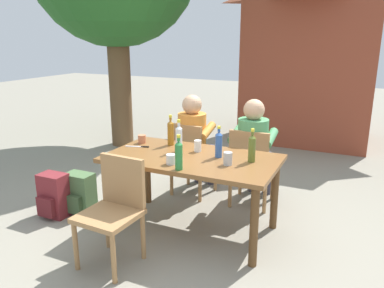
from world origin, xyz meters
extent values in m
plane|color=gray|center=(0.00, 0.00, 0.00)|extent=(24.00, 24.00, 0.00)
cube|color=brown|center=(0.00, 0.00, 0.72)|extent=(1.57, 0.87, 0.04)
cylinder|color=brown|center=(-0.71, -0.35, 0.35)|extent=(0.07, 0.07, 0.70)
cylinder|color=brown|center=(0.71, -0.35, 0.35)|extent=(0.07, 0.07, 0.70)
cylinder|color=brown|center=(-0.71, 0.35, 0.35)|extent=(0.07, 0.07, 0.70)
cylinder|color=brown|center=(0.71, 0.35, 0.35)|extent=(0.07, 0.07, 0.70)
cube|color=#A37547|center=(0.35, 0.81, 0.43)|extent=(0.45, 0.45, 0.04)
cube|color=#A37547|center=(0.36, 0.61, 0.66)|extent=(0.42, 0.05, 0.42)
cylinder|color=#A37547|center=(0.54, 1.01, 0.21)|extent=(0.04, 0.04, 0.41)
cylinder|color=#A37547|center=(0.16, 1.00, 0.21)|extent=(0.04, 0.04, 0.41)
cylinder|color=#A37547|center=(0.55, 0.63, 0.21)|extent=(0.04, 0.04, 0.41)
cylinder|color=#A37547|center=(0.17, 0.62, 0.21)|extent=(0.04, 0.04, 0.41)
cube|color=#A37547|center=(-0.35, 0.81, 0.43)|extent=(0.48, 0.48, 0.04)
cube|color=#A37547|center=(-0.37, 0.62, 0.66)|extent=(0.42, 0.08, 0.42)
cylinder|color=#A37547|center=(-0.15, 0.99, 0.21)|extent=(0.04, 0.04, 0.41)
cylinder|color=#A37547|center=(-0.53, 1.02, 0.21)|extent=(0.04, 0.04, 0.41)
cylinder|color=#A37547|center=(-0.18, 0.61, 0.21)|extent=(0.04, 0.04, 0.41)
cylinder|color=#A37547|center=(-0.56, 0.64, 0.21)|extent=(0.04, 0.04, 0.41)
cube|color=#A37547|center=(-0.35, -0.81, 0.43)|extent=(0.46, 0.46, 0.04)
cube|color=#A37547|center=(-0.34, -0.61, 0.66)|extent=(0.42, 0.06, 0.42)
cylinder|color=#A37547|center=(-0.55, -0.99, 0.21)|extent=(0.04, 0.04, 0.41)
cylinder|color=#A37547|center=(-0.18, -1.02, 0.21)|extent=(0.04, 0.04, 0.41)
cylinder|color=#A37547|center=(-0.53, -0.61, 0.21)|extent=(0.04, 0.04, 0.41)
cylinder|color=#A37547|center=(-0.15, -0.64, 0.21)|extent=(0.04, 0.04, 0.41)
cylinder|color=#4C935B|center=(0.35, 0.76, 0.71)|extent=(0.32, 0.32, 0.52)
sphere|color=tan|center=(0.35, 0.76, 1.07)|extent=(0.22, 0.22, 0.22)
cylinder|color=#383847|center=(0.44, 0.96, 0.45)|extent=(0.14, 0.40, 0.14)
cylinder|color=#383847|center=(0.44, 1.16, 0.23)|extent=(0.11, 0.11, 0.45)
cylinder|color=#4C935B|center=(0.54, 0.76, 0.79)|extent=(0.09, 0.31, 0.16)
cylinder|color=#383847|center=(0.26, 0.96, 0.45)|extent=(0.14, 0.40, 0.14)
cylinder|color=#383847|center=(0.26, 1.16, 0.23)|extent=(0.11, 0.11, 0.45)
cylinder|color=#4C935B|center=(0.16, 0.76, 0.79)|extent=(0.09, 0.31, 0.16)
cylinder|color=orange|center=(-0.35, 0.76, 0.71)|extent=(0.32, 0.32, 0.52)
sphere|color=tan|center=(-0.35, 0.76, 1.07)|extent=(0.22, 0.22, 0.22)
cylinder|color=#383847|center=(-0.26, 0.96, 0.45)|extent=(0.14, 0.40, 0.14)
cylinder|color=#383847|center=(-0.26, 1.16, 0.23)|extent=(0.11, 0.11, 0.45)
cylinder|color=orange|center=(-0.16, 0.76, 0.79)|extent=(0.09, 0.31, 0.16)
cylinder|color=#383847|center=(-0.44, 0.96, 0.45)|extent=(0.14, 0.40, 0.14)
cylinder|color=#383847|center=(-0.44, 1.16, 0.23)|extent=(0.11, 0.11, 0.45)
cylinder|color=orange|center=(-0.54, 0.76, 0.79)|extent=(0.09, 0.31, 0.16)
cylinder|color=#996019|center=(-0.36, 0.26, 0.85)|extent=(0.06, 0.06, 0.22)
cone|color=#996019|center=(-0.36, 0.26, 0.98)|extent=(0.06, 0.06, 0.03)
cylinder|color=#996019|center=(-0.36, 0.26, 1.01)|extent=(0.03, 0.03, 0.03)
cylinder|color=yellow|center=(-0.36, 0.26, 1.03)|extent=(0.03, 0.03, 0.02)
cylinder|color=#566623|center=(0.54, 0.09, 0.84)|extent=(0.06, 0.06, 0.22)
cone|color=#566623|center=(0.54, 0.09, 0.97)|extent=(0.06, 0.06, 0.03)
cylinder|color=#566623|center=(0.54, 0.09, 1.00)|extent=(0.03, 0.03, 0.03)
cylinder|color=yellow|center=(0.54, 0.09, 1.02)|extent=(0.03, 0.03, 0.02)
cylinder|color=white|center=(-0.18, 0.09, 0.85)|extent=(0.06, 0.06, 0.22)
cone|color=white|center=(-0.18, 0.09, 0.98)|extent=(0.06, 0.06, 0.03)
cylinder|color=white|center=(-0.18, 0.09, 1.01)|extent=(0.03, 0.03, 0.03)
cylinder|color=yellow|center=(-0.18, 0.09, 1.03)|extent=(0.03, 0.03, 0.02)
cylinder|color=#2D56A3|center=(0.23, 0.09, 0.84)|extent=(0.06, 0.06, 0.21)
cone|color=#2D56A3|center=(0.23, 0.09, 0.96)|extent=(0.06, 0.06, 0.03)
cylinder|color=#2D56A3|center=(0.23, 0.09, 0.99)|extent=(0.03, 0.03, 0.03)
cylinder|color=yellow|center=(0.23, 0.09, 1.02)|extent=(0.03, 0.03, 0.02)
cylinder|color=#287A38|center=(0.05, -0.37, 0.84)|extent=(0.06, 0.06, 0.22)
cone|color=#287A38|center=(0.05, -0.37, 0.97)|extent=(0.06, 0.06, 0.03)
cylinder|color=#287A38|center=(0.05, -0.37, 1.00)|extent=(0.03, 0.03, 0.03)
cylinder|color=yellow|center=(0.05, -0.37, 1.02)|extent=(0.03, 0.03, 0.02)
cylinder|color=#BC6B47|center=(-0.66, 0.20, 0.78)|extent=(0.08, 0.08, 0.09)
cylinder|color=silver|center=(-0.08, -0.27, 0.78)|extent=(0.08, 0.08, 0.09)
cylinder|color=#B2B7BC|center=(0.38, -0.08, 0.79)|extent=(0.08, 0.08, 0.11)
cylinder|color=white|center=(-0.02, 0.17, 0.79)|extent=(0.07, 0.07, 0.11)
cube|color=silver|center=(-0.66, 0.05, 0.74)|extent=(0.18, 0.07, 0.01)
cube|color=black|center=(-0.55, 0.08, 0.74)|extent=(0.08, 0.04, 0.01)
cube|color=maroon|center=(-1.41, -0.34, 0.23)|extent=(0.28, 0.19, 0.46)
cube|color=maroon|center=(-1.41, -0.46, 0.15)|extent=(0.20, 0.06, 0.20)
cube|color=#47663D|center=(-1.22, -0.16, 0.22)|extent=(0.29, 0.19, 0.43)
cube|color=#395130|center=(-1.22, -0.29, 0.14)|extent=(0.21, 0.06, 0.19)
cylinder|color=brown|center=(-2.34, 2.22, 1.10)|extent=(0.36, 0.36, 2.20)
cube|color=brown|center=(0.44, 3.99, 1.19)|extent=(2.09, 1.65, 2.38)
camera|label=1|loc=(1.41, -3.04, 1.81)|focal=35.80mm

